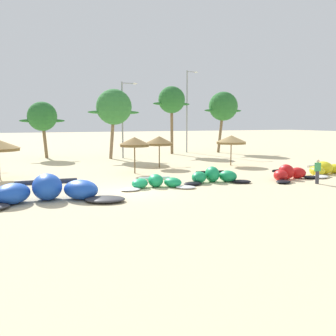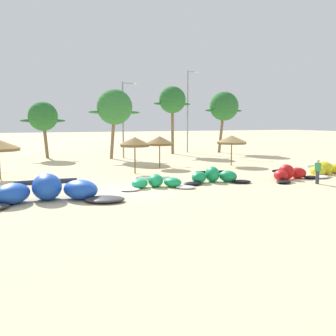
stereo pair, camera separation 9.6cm
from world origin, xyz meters
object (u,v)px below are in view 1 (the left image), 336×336
object	(u,v)px
palm_center_left	(114,107)
palm_center_right	(172,100)
beach_umbrella_outermost	(231,140)
palm_right_of_gap	(223,107)
kite_right	(327,170)
lamppost_east	(188,108)
kite_right_of_center	(289,174)
palm_left_of_gap	(42,117)
kite_left	(48,191)
lamppost_east_center	(124,115)
kite_center	(214,176)
kite_left_of_center	(156,183)
person_near_kites	(317,172)
beach_umbrella_middle	(135,142)
beach_umbrella_near_palms	(159,141)

from	to	relation	value
palm_center_left	palm_center_right	size ratio (longest dim) A/B	0.90
beach_umbrella_outermost	palm_right_of_gap	xyz separation A→B (m)	(7.55, 13.35, 3.68)
kite_right	lamppost_east	size ratio (longest dim) A/B	0.53
kite_right_of_center	palm_center_left	distance (m)	21.93
palm_left_of_gap	palm_center_left	xyz separation A→B (m)	(7.24, -3.81, 1.03)
kite_left	lamppost_east_center	distance (m)	23.83
kite_center	palm_right_of_gap	distance (m)	26.29
kite_left_of_center	kite_right_of_center	bearing A→B (deg)	-5.05
palm_center_left	palm_right_of_gap	distance (m)	15.93
kite_left_of_center	person_near_kites	world-z (taller)	person_near_kites
palm_center_right	kite_right_of_center	bearing A→B (deg)	-93.29
beach_umbrella_outermost	palm_center_right	bearing A→B (deg)	89.22
kite_left_of_center	kite_right_of_center	distance (m)	9.95
kite_center	beach_umbrella_middle	xyz separation A→B (m)	(-3.43, 6.44, 2.12)
kite_left_of_center	kite_left	bearing A→B (deg)	-167.53
beach_umbrella_middle	palm_right_of_gap	distance (m)	23.41
kite_left_of_center	beach_umbrella_near_palms	world-z (taller)	beach_umbrella_near_palms
beach_umbrella_near_palms	palm_left_of_gap	bearing A→B (deg)	122.18
kite_left	kite_right	distance (m)	21.18
beach_umbrella_outermost	kite_center	bearing A→B (deg)	-130.06
kite_center	beach_umbrella_near_palms	bearing A→B (deg)	90.98
kite_left_of_center	lamppost_east_center	xyz separation A→B (m)	(4.02, 19.36, 4.51)
kite_center	beach_umbrella_near_palms	world-z (taller)	beach_umbrella_near_palms
person_near_kites	palm_left_of_gap	distance (m)	30.18
kite_right	beach_umbrella_middle	size ratio (longest dim) A/B	1.97
beach_umbrella_near_palms	palm_center_left	bearing A→B (deg)	97.66
kite_left	palm_left_of_gap	size ratio (longest dim) A/B	1.26
beach_umbrella_outermost	palm_right_of_gap	size ratio (longest dim) A/B	0.35
kite_left_of_center	palm_right_of_gap	xyz separation A→B (m)	(18.59, 21.60, 5.80)
kite_left_of_center	palm_center_right	xyz separation A→B (m)	(11.23, 22.11, 6.48)
kite_left	palm_right_of_gap	xyz separation A→B (m)	(25.30, 23.08, 5.58)
kite_right	beach_umbrella_near_palms	distance (m)	14.10
kite_right	person_near_kites	size ratio (longest dim) A/B	3.54
kite_left	person_near_kites	size ratio (longest dim) A/B	4.94
kite_left_of_center	kite_right	bearing A→B (deg)	-0.19
beach_umbrella_outermost	palm_center_right	distance (m)	14.53
palm_center_left	palm_center_right	xyz separation A→B (m)	(8.38, 2.90, 1.09)
kite_left_of_center	palm_right_of_gap	bearing A→B (deg)	49.28
kite_left_of_center	beach_umbrella_middle	bearing A→B (deg)	82.38
palm_center_left	lamppost_east_center	world-z (taller)	lamppost_east_center
person_near_kites	palm_center_right	distance (m)	25.86
kite_left	beach_umbrella_middle	bearing A→B (deg)	47.10
kite_left_of_center	beach_umbrella_middle	world-z (taller)	beach_umbrella_middle
beach_umbrella_outermost	palm_left_of_gap	distance (m)	21.47
palm_center_left	palm_right_of_gap	world-z (taller)	palm_right_of_gap
kite_left	kite_center	distance (m)	11.17
beach_umbrella_middle	kite_left	bearing A→B (deg)	-132.90
kite_left_of_center	palm_center_left	distance (m)	20.15
kite_left	palm_center_left	world-z (taller)	palm_center_left
beach_umbrella_middle	kite_left_of_center	bearing A→B (deg)	-97.62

